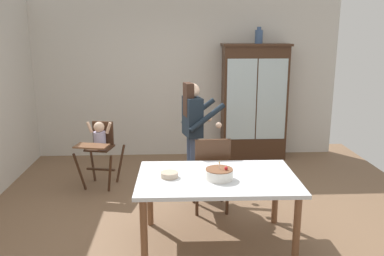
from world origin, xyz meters
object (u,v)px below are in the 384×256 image
Objects in this scene: high_chair_with_toddler at (99,142)px; adult_person at (193,125)px; china_cabinet at (254,102)px; serving_bowl at (169,175)px; dining_chair_far_side at (211,169)px; ceramic_vase at (259,36)px; birthday_cake at (219,174)px; dining_table at (217,184)px.

high_chair_with_toddler is 1.38m from adult_person.
china_cabinet reaches higher than adult_person.
adult_person is 8.50× the size of serving_bowl.
high_chair_with_toddler is 1.77m from dining_chair_far_side.
high_chair_with_toddler is 0.62× the size of adult_person.
ceramic_vase reaches higher than high_chair_with_toddler.
ceramic_vase is 0.18× the size of adult_person.
china_cabinet reaches higher than high_chair_with_toddler.
ceramic_vase is 3.41m from birthday_cake.
dining_chair_far_side is (0.00, 0.81, -0.24)m from birthday_cake.
adult_person is 0.93× the size of dining_table.
ceramic_vase is 2.26m from adult_person.
birthday_cake is at bearing -107.52° from china_cabinet.
high_chair_with_toddler reaches higher than birthday_cake.
high_chair_with_toddler is 3.39× the size of birthday_cake.
dining_chair_far_side is at bearing 89.83° from birthday_cake.
china_cabinet is at bearing 71.84° from dining_table.
adult_person is at bearing -127.03° from ceramic_vase.
birthday_cake is (0.19, -1.43, -0.17)m from adult_person.
ceramic_vase is 0.28× the size of dining_chair_far_side.
birthday_cake is at bearing 174.32° from adult_person.
serving_bowl is (-0.49, 0.00, 0.11)m from dining_table.
dining_chair_far_side reaches higher than high_chair_with_toddler.
adult_person reaches higher than dining_chair_far_side.
serving_bowl is at bearing 53.11° from dining_chair_far_side.
high_chair_with_toddler is (-2.49, -1.25, -1.45)m from ceramic_vase.
china_cabinet is at bearing -49.29° from adult_person.
ceramic_vase is at bearing 71.76° from birthday_cake.
adult_person is 1.46m from birthday_cake.
ceramic_vase reaches higher than adult_person.
birthday_cake is (-0.99, -2.99, -1.30)m from ceramic_vase.
dining_table is (0.18, -1.36, -0.31)m from adult_person.
adult_person is 0.77m from dining_chair_far_side.
dining_table is 1.71× the size of dining_chair_far_side.
adult_person is (-1.18, -1.56, -1.13)m from ceramic_vase.
dining_table is at bearing 86.49° from dining_chair_far_side.
dining_chair_far_side is (-0.94, -2.18, -0.44)m from china_cabinet.
dining_chair_far_side is at bearing 88.76° from dining_table.
adult_person reaches higher than dining_table.
serving_bowl is at bearing -46.98° from high_chair_with_toddler.
high_chair_with_toddler is at bearing -153.32° from ceramic_vase.
high_chair_with_toddler is at bearing 63.50° from adult_person.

